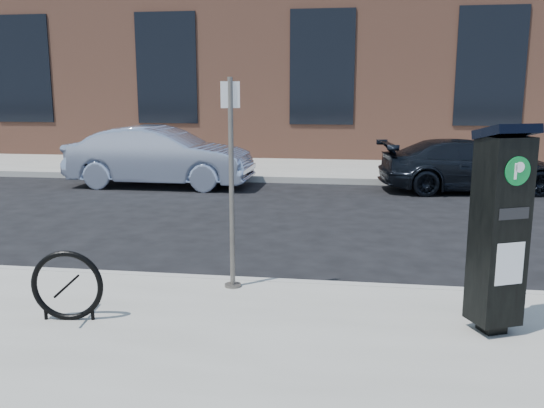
% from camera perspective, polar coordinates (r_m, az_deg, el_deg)
% --- Properties ---
extents(ground, '(120.00, 120.00, 0.00)m').
position_cam_1_polar(ground, '(6.80, -1.61, -8.60)').
color(ground, black).
rests_on(ground, ground).
extents(sidewalk_far, '(60.00, 12.00, 0.15)m').
position_cam_1_polar(sidewalk_far, '(20.45, 5.18, 4.89)').
color(sidewalk_far, gray).
rests_on(sidewalk_far, ground).
extents(curb_near, '(60.00, 0.12, 0.16)m').
position_cam_1_polar(curb_near, '(6.76, -1.64, -8.06)').
color(curb_near, '#9E9B93').
rests_on(curb_near, ground).
extents(curb_far, '(60.00, 0.12, 0.16)m').
position_cam_1_polar(curb_far, '(14.54, 3.84, 2.35)').
color(curb_far, '#9E9B93').
rests_on(curb_far, ground).
extents(building, '(28.00, 10.05, 8.25)m').
position_cam_1_polar(building, '(23.40, 5.79, 15.65)').
color(building, '#905841').
rests_on(building, ground).
extents(parking_kiosk, '(0.55, 0.53, 1.88)m').
position_cam_1_polar(parking_kiosk, '(5.44, 21.59, -2.21)').
color(parking_kiosk, black).
rests_on(parking_kiosk, sidewalk_near).
extents(sign_pole, '(0.19, 0.18, 2.29)m').
position_cam_1_polar(sign_pole, '(6.23, -4.03, 1.79)').
color(sign_pole, '#5F5854').
rests_on(sign_pole, sidewalk_near).
extents(bike_rack, '(0.69, 0.14, 0.69)m').
position_cam_1_polar(bike_rack, '(5.82, -19.63, -7.66)').
color(bike_rack, black).
rests_on(bike_rack, sidewalk_near).
extents(car_silver, '(4.43, 1.57, 1.46)m').
position_cam_1_polar(car_silver, '(14.24, -10.99, 4.63)').
color(car_silver, '#9AA6C4').
rests_on(car_silver, ground).
extents(car_dark, '(4.32, 2.22, 1.20)m').
position_cam_1_polar(car_dark, '(14.05, 19.01, 3.62)').
color(car_dark, black).
rests_on(car_dark, ground).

